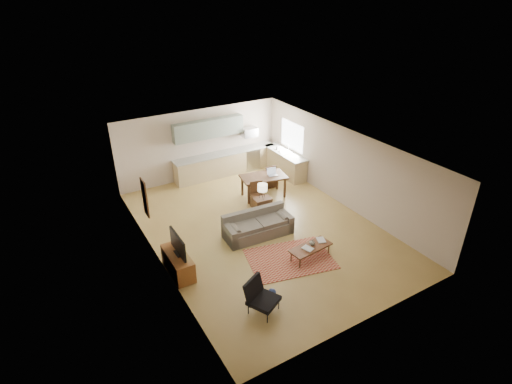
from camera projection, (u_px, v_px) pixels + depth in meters
room at (261, 190)px, 11.88m from camera, size 9.00×9.00×9.00m
kitchen_counter_back at (226, 163)px, 15.88m from camera, size 4.26×0.64×0.92m
kitchen_counter_right at (285, 163)px, 15.90m from camera, size 0.64×2.26×0.92m
kitchen_range at (250, 158)px, 16.38m from camera, size 0.62×0.62×0.90m
kitchen_microwave at (249, 132)px, 15.89m from camera, size 0.62×0.40×0.35m
upper_cabinets at (208, 129)px, 15.03m from camera, size 2.80×0.34×0.70m
window_right at (292, 136)px, 15.53m from camera, size 0.02×1.40×1.05m
wall_art_left at (145, 198)px, 11.02m from camera, size 0.06×0.42×1.10m
triptych at (198, 134)px, 15.05m from camera, size 1.70×0.04×0.50m
rug at (290, 259)px, 11.10m from camera, size 2.60×2.07×0.02m
sofa at (258, 225)px, 11.99m from camera, size 2.21×1.07×0.75m
coffee_table at (310, 252)px, 11.08m from camera, size 1.29×0.62×0.38m
book_a at (305, 250)px, 10.82m from camera, size 0.39×0.42×0.03m
book_b at (317, 240)px, 11.24m from camera, size 0.42×0.45×0.02m
vase at (312, 242)px, 11.04m from camera, size 0.21×0.21×0.17m
armchair at (264, 298)px, 9.15m from camera, size 0.97×0.97×0.82m
tv_credenza at (178, 263)px, 10.47m from camera, size 0.49×1.27×0.59m
tv at (178, 244)px, 10.22m from camera, size 0.10×0.98×0.59m
console_table at (262, 207)px, 13.03m from camera, size 0.58×0.41×0.65m
table_lamp at (262, 191)px, 12.76m from camera, size 0.37×0.37×0.52m
dining_table at (263, 186)px, 14.21m from camera, size 1.71×1.16×0.80m
dining_chair_near at (258, 195)px, 13.47m from camera, size 0.53×0.54×0.91m
dining_chair_far at (268, 175)px, 14.90m from camera, size 0.47×0.48×0.90m
laptop at (273, 172)px, 14.03m from camera, size 0.37×0.30×0.25m
soap_bottle at (278, 147)px, 15.89m from camera, size 0.09×0.10×0.19m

